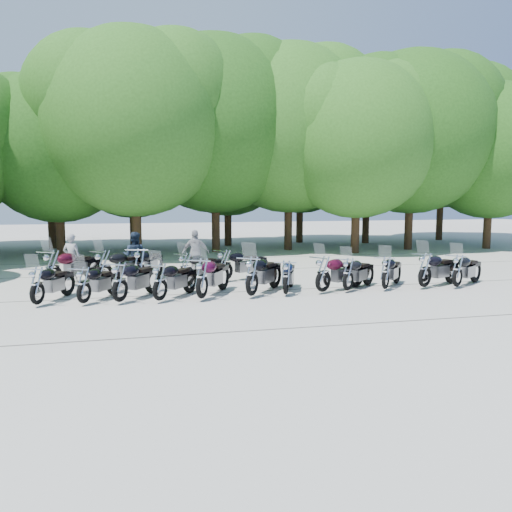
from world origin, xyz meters
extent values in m
plane|color=#A09C91|center=(0.00, 0.00, 0.00)|extent=(90.00, 90.00, 0.00)
cylinder|color=#3A2614|center=(-7.25, 12.84, 1.65)|extent=(0.44, 0.44, 3.31)
sphere|color=#286319|center=(-7.25, 12.84, 5.32)|extent=(7.31, 7.31, 7.31)
cylinder|color=#3A2614|center=(-3.57, 11.24, 1.97)|extent=(0.44, 0.44, 3.93)
sphere|color=#357721|center=(-3.57, 11.24, 6.33)|extent=(8.70, 8.70, 8.70)
cylinder|color=#3A2614|center=(0.54, 13.09, 2.06)|extent=(0.44, 0.44, 4.13)
sphere|color=#286319|center=(0.54, 13.09, 6.64)|extent=(9.13, 9.13, 9.13)
cylinder|color=#3A2614|center=(4.61, 13.20, 2.05)|extent=(0.44, 0.44, 4.09)
sphere|color=#357721|center=(4.61, 13.20, 6.58)|extent=(9.04, 9.04, 9.04)
cylinder|color=#3A2614|center=(7.55, 10.82, 1.81)|extent=(0.44, 0.44, 3.62)
sphere|color=#357721|center=(7.55, 10.82, 5.82)|extent=(8.00, 8.00, 8.00)
cylinder|color=#3A2614|center=(11.20, 11.78, 1.99)|extent=(0.44, 0.44, 3.98)
sphere|color=#286319|center=(11.20, 11.78, 6.40)|extent=(8.79, 8.79, 8.79)
cylinder|color=#3A2614|center=(15.83, 11.20, 1.70)|extent=(0.44, 0.44, 3.41)
sphere|color=#286319|center=(15.83, 11.20, 5.48)|extent=(7.53, 7.53, 7.53)
cylinder|color=#3A2614|center=(-8.29, 16.97, 1.76)|extent=(0.44, 0.44, 3.52)
sphere|color=#357721|center=(-8.29, 16.97, 5.66)|extent=(7.78, 7.78, 7.78)
cylinder|color=#3A2614|center=(-3.76, 16.43, 1.71)|extent=(0.44, 0.44, 3.42)
sphere|color=#286319|center=(-3.76, 16.43, 5.50)|extent=(7.56, 7.56, 7.56)
cylinder|color=#3A2614|center=(1.80, 16.47, 1.78)|extent=(0.44, 0.44, 3.56)
sphere|color=#286319|center=(1.80, 16.47, 5.73)|extent=(7.88, 7.88, 7.88)
cylinder|color=#3A2614|center=(6.69, 17.47, 1.88)|extent=(0.44, 0.44, 3.76)
sphere|color=#286319|center=(6.69, 17.47, 6.04)|extent=(8.31, 8.31, 8.31)
cylinder|color=#3A2614|center=(10.68, 16.09, 1.81)|extent=(0.44, 0.44, 3.63)
sphere|color=#357721|center=(10.68, 16.09, 5.83)|extent=(8.02, 8.02, 8.02)
cylinder|color=#3A2614|center=(16.61, 17.02, 2.19)|extent=(0.44, 0.44, 4.37)
sphere|color=#286319|center=(16.61, 17.02, 7.03)|extent=(9.67, 9.67, 9.67)
imported|color=#9A9A9C|center=(-5.74, 4.53, 0.84)|extent=(0.72, 0.60, 1.69)
imported|color=#1E2C3F|center=(-3.67, 4.57, 0.85)|extent=(0.98, 0.86, 1.70)
imported|color=#99989B|center=(-1.47, 4.93, 0.86)|extent=(1.02, 0.47, 1.71)
camera|label=1|loc=(-3.52, -13.34, 2.88)|focal=35.00mm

